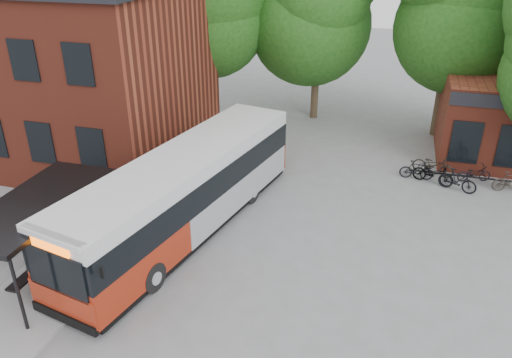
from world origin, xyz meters
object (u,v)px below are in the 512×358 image
(bicycle_1, at_px, (417,170))
(bicycle_2, at_px, (433,165))
(city_bus, at_px, (186,193))
(bicycle_4, at_px, (474,173))
(bus_shelter, at_px, (45,240))
(bicycle_0, at_px, (433,173))
(bicycle_7, at_px, (511,181))
(bicycle_3, at_px, (458,180))

(bicycle_1, relative_size, bicycle_2, 0.79)
(city_bus, xyz_separation_m, bicycle_4, (10.89, 7.35, -1.15))
(bus_shelter, relative_size, bicycle_0, 3.79)
(bicycle_1, relative_size, bicycle_4, 0.99)
(bicycle_0, height_order, bicycle_4, bicycle_0)
(bus_shelter, relative_size, bicycle_1, 4.68)
(bicycle_7, bearing_deg, bicycle_1, 75.53)
(bicycle_1, xyz_separation_m, bicycle_3, (1.72, -0.71, 0.05))
(bicycle_0, height_order, bicycle_2, bicycle_2)
(bus_shelter, distance_m, bicycle_3, 16.70)
(bus_shelter, height_order, bicycle_0, bus_shelter)
(bicycle_1, bearing_deg, bicycle_4, -80.15)
(bicycle_4, bearing_deg, bus_shelter, 110.29)
(bicycle_0, relative_size, bicycle_2, 0.98)
(bicycle_1, height_order, bicycle_2, bicycle_2)
(bicycle_2, bearing_deg, bicycle_1, 150.27)
(bus_shelter, height_order, bicycle_3, bus_shelter)
(city_bus, distance_m, bicycle_0, 11.30)
(bus_shelter, bearing_deg, city_bus, 51.62)
(bicycle_4, bearing_deg, bicycle_2, 64.15)
(bicycle_3, distance_m, bicycle_4, 1.43)
(bicycle_2, bearing_deg, bicycle_7, -87.27)
(city_bus, bearing_deg, bicycle_3, 43.47)
(city_bus, relative_size, bicycle_0, 6.61)
(bicycle_3, bearing_deg, bicycle_4, -13.30)
(bicycle_0, bearing_deg, bicycle_1, 90.23)
(bicycle_2, xyz_separation_m, bicycle_3, (0.98, -1.41, 0.00))
(bus_shelter, bearing_deg, bicycle_3, 37.48)
(bicycle_2, relative_size, bicycle_7, 1.19)
(bicycle_0, relative_size, bicycle_7, 1.17)
(bicycle_3, bearing_deg, bicycle_1, 88.37)
(bicycle_1, xyz_separation_m, bicycle_7, (3.95, -0.14, 0.03))
(city_bus, relative_size, bicycle_3, 7.35)
(city_bus, relative_size, bicycle_2, 6.47)
(bicycle_7, bearing_deg, bicycle_3, 92.06)
(bicycle_0, xyz_separation_m, bicycle_2, (0.03, 0.93, 0.01))
(bicycle_1, xyz_separation_m, bicycle_2, (0.74, 0.69, 0.05))
(bicycle_2, distance_m, bicycle_3, 1.71)
(bicycle_2, relative_size, bicycle_4, 1.25)
(city_bus, relative_size, bicycle_1, 8.16)
(bus_shelter, xyz_separation_m, bicycle_0, (12.23, 10.62, -0.96))
(city_bus, distance_m, bicycle_1, 10.89)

